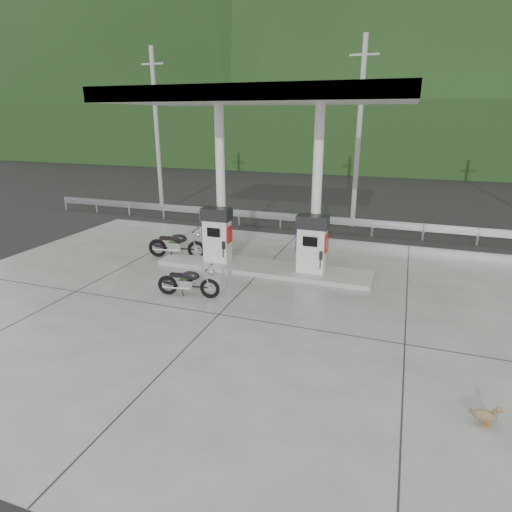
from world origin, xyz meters
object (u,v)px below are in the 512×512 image
(gas_pump_left, at_px, (217,235))
(duck, at_px, (485,416))
(gas_pump_right, at_px, (312,244))
(motorcycle_left, at_px, (177,245))
(motorcycle_right, at_px, (188,283))

(gas_pump_left, distance_m, duck, 9.41)
(gas_pump_right, height_order, motorcycle_left, gas_pump_right)
(motorcycle_right, xyz_separation_m, duck, (7.04, -3.10, -0.23))
(motorcycle_left, distance_m, duck, 10.85)
(motorcycle_right, height_order, duck, motorcycle_right)
(motorcycle_right, bearing_deg, gas_pump_left, 89.44)
(motorcycle_right, bearing_deg, duck, -31.09)
(gas_pump_left, bearing_deg, duck, -38.21)
(gas_pump_left, height_order, motorcycle_left, gas_pump_left)
(gas_pump_right, distance_m, motorcycle_right, 4.00)
(motorcycle_left, height_order, duck, motorcycle_left)
(gas_pump_right, relative_size, duck, 3.88)
(motorcycle_left, bearing_deg, gas_pump_right, -11.21)
(gas_pump_right, relative_size, motorcycle_left, 0.91)
(gas_pump_right, xyz_separation_m, motorcycle_right, (-2.88, -2.70, -0.65))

